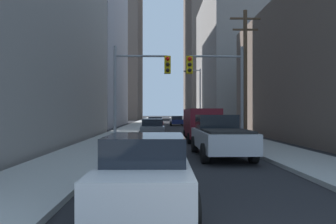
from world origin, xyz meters
name	(u,v)px	position (x,y,z in m)	size (l,w,h in m)	color
sidewalk_left	(139,124)	(-4.71, 50.00, 0.07)	(2.96, 160.00, 0.15)	#9E9E99
sidewalk_right	(193,124)	(4.71, 50.00, 0.07)	(2.96, 160.00, 0.15)	#9E9E99
pickup_truck_silver	(220,136)	(1.57, 11.61, 0.93)	(2.20, 5.41, 1.90)	#B7BABF
cargo_van_maroon	(201,123)	(1.71, 18.77, 1.29)	(2.16, 5.22, 2.26)	maroon
sedan_white	(146,170)	(-1.47, 4.43, 0.77)	(1.95, 4.24, 1.52)	white
sedan_grey	(152,128)	(-1.72, 21.69, 0.77)	(1.95, 4.24, 1.52)	slate
sedan_red	(155,123)	(-1.68, 33.76, 0.77)	(1.95, 4.25, 1.52)	maroon
sedan_navy	(176,121)	(1.49, 44.83, 0.77)	(1.95, 4.26, 1.52)	#141E4C
traffic_signal_near_left	(139,79)	(-2.39, 16.04, 4.02)	(3.42, 0.44, 6.00)	gray
traffic_signal_near_right	(218,79)	(2.36, 16.04, 4.03)	(3.47, 0.44, 6.00)	gray
utility_pole_right	(245,72)	(5.00, 19.44, 4.96)	(2.20, 0.28, 9.38)	brown
street_lamp_right	(198,93)	(3.60, 35.50, 4.51)	(2.17, 0.32, 7.50)	gray
building_left_mid_office	(65,30)	(-15.90, 45.24, 14.94)	(17.23, 22.53, 29.88)	#93939E
building_left_far_tower	(107,19)	(-17.12, 90.81, 30.90)	(20.29, 24.81, 61.80)	#66564C
building_right_mid_block	(252,61)	(15.02, 50.37, 11.13)	(16.68, 22.39, 22.26)	gray
building_right_far_highrise	(219,2)	(17.81, 93.13, 37.24)	(20.46, 27.68, 74.48)	#66564C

